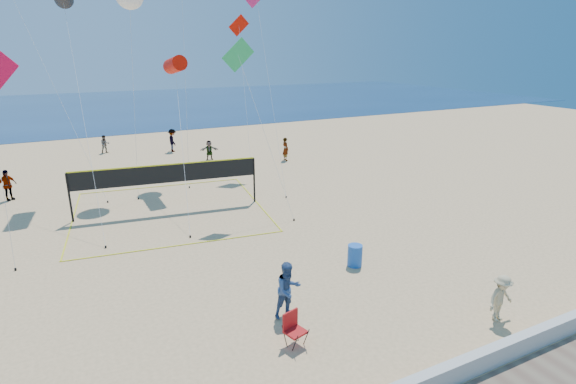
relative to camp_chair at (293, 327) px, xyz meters
name	(u,v)px	position (x,y,z in m)	size (l,w,h in m)	color
ground	(279,354)	(-0.57, -0.23, -0.58)	(120.00, 120.00, 0.00)	#DAB17B
ocean	(96,107)	(-0.57, 61.77, -0.57)	(140.00, 50.00, 0.03)	#10294D
bystander_a	(288,290)	(0.53, 1.37, 0.35)	(0.91, 0.71, 1.86)	#314D7C
bystander_b	(501,298)	(6.36, -1.81, 0.19)	(1.00, 0.57, 1.55)	tan
far_person_0	(7,185)	(-8.42, 18.71, 0.30)	(1.03, 0.43, 1.76)	gray
far_person_1	(209,150)	(4.60, 23.04, 0.16)	(1.38, 0.44, 1.49)	gray
far_person_2	(285,149)	(9.72, 20.19, 0.30)	(0.64, 0.42, 1.76)	gray
far_person_3	(105,144)	(-2.34, 29.08, 0.15)	(0.71, 0.55, 1.46)	gray
far_person_4	(173,140)	(2.74, 27.14, 0.36)	(1.21, 0.70, 1.88)	gray
camp_chair	(293,327)	(0.00, 0.00, 0.00)	(0.67, 0.79, 1.14)	#AC1314
trash_barrel	(355,255)	(4.44, 3.32, -0.15)	(0.58, 0.58, 0.86)	#1B54B1
volleyball_net	(167,179)	(-0.72, 12.90, 1.17)	(10.61, 10.48, 2.55)	black
kite_2	(175,65)	(1.10, 17.07, 6.70)	(2.30, 9.25, 7.85)	red
kite_4	(241,64)	(2.94, 11.25, 6.91)	(2.54, 2.88, 8.71)	green
kite_5	(257,0)	(7.38, 19.68, 10.65)	(2.78, 8.20, 12.79)	#D92069
kite_9	(240,33)	(8.04, 24.80, 8.73)	(2.52, 6.11, 10.72)	red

